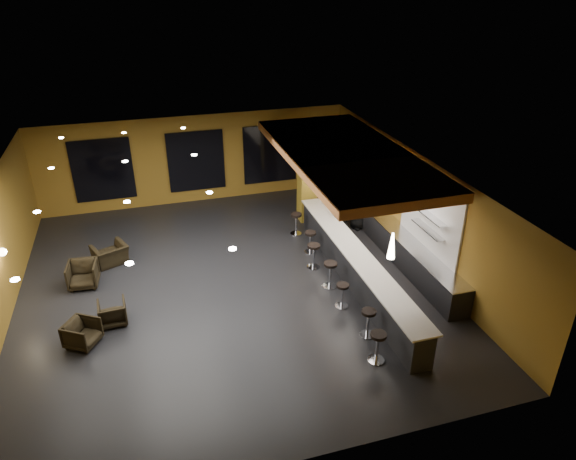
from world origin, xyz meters
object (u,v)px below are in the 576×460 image
object	(u,v)px
bar_counter	(355,269)
armchair_b	(113,312)
prep_counter	(407,253)
bar_stool_1	(368,320)
staff_a	(341,220)
bar_stool_2	(342,292)
staff_b	(353,210)
bar_stool_3	(330,271)
bar_stool_5	(310,239)
column	(307,176)
pendant_1	(352,206)
pendant_0	(392,246)
staff_c	(360,206)
armchair_c	(83,274)
bar_stool_0	(378,344)
bar_stool_4	(314,253)
armchair_d	(110,254)
bar_stool_6	(296,221)
armchair_a	(82,333)
pendant_2	(323,175)

from	to	relation	value
bar_counter	armchair_b	bearing A→B (deg)	179.60
prep_counter	bar_stool_1	world-z (taller)	prep_counter
staff_a	bar_stool_2	xyz separation A→B (m)	(-1.32, -3.46, -0.41)
staff_b	bar_counter	bearing A→B (deg)	-89.17
staff_b	bar_stool_3	distance (m)	3.97
staff_b	bar_stool_1	size ratio (longest dim) A/B	1.93
staff_b	bar_stool_5	distance (m)	2.38
column	pendant_1	xyz separation A→B (m)	(0.00, -4.10, 0.60)
pendant_0	staff_c	size ratio (longest dim) A/B	0.40
prep_counter	bar_stool_5	size ratio (longest dim) A/B	7.86
bar_stool_5	bar_stool_3	bearing A→B (deg)	-92.67
armchair_c	bar_stool_0	bearing A→B (deg)	-33.35
bar_stool_4	pendant_1	bearing A→B (deg)	-37.79
armchair_d	bar_stool_2	size ratio (longest dim) A/B	1.37
column	bar_counter	bearing A→B (deg)	-90.00
armchair_b	bar_stool_5	size ratio (longest dim) A/B	0.94
armchair_d	bar_stool_0	xyz separation A→B (m)	(6.19, -6.62, 0.20)
armchair_d	bar_stool_2	distance (m)	7.57
bar_stool_0	bar_stool_5	distance (m)	5.48
bar_stool_4	staff_a	bearing A→B (deg)	41.74
bar_counter	bar_stool_2	xyz separation A→B (m)	(-0.82, -1.01, -0.03)
column	bar_stool_1	world-z (taller)	column
armchair_d	pendant_1	bearing A→B (deg)	135.96
bar_counter	staff_b	bearing A→B (deg)	68.40
bar_counter	bar_stool_6	distance (m)	3.62
bar_counter	armchair_c	bearing A→B (deg)	164.46
armchair_a	staff_c	bearing A→B (deg)	-34.68
pendant_0	armchair_a	xyz separation A→B (m)	(-7.67, 1.34, -2.01)
bar_stool_1	bar_stool_5	bearing A→B (deg)	90.28
staff_b	bar_stool_2	world-z (taller)	staff_b
bar_stool_2	bar_stool_3	world-z (taller)	bar_stool_3
column	staff_c	distance (m)	2.21
prep_counter	staff_b	xyz separation A→B (m)	(-0.66, 2.88, 0.32)
staff_b	bar_stool_5	xyz separation A→B (m)	(-2.03, -1.23, -0.26)
pendant_2	bar_stool_6	size ratio (longest dim) A/B	0.88
pendant_2	bar_stool_1	bearing A→B (deg)	-97.06
pendant_2	armchair_a	distance (m)	8.74
pendant_1	bar_stool_2	size ratio (longest dim) A/B	0.96
pendant_0	armchair_d	size ratio (longest dim) A/B	0.70
armchair_c	bar_stool_4	world-z (taller)	bar_stool_4
pendant_0	column	bearing A→B (deg)	90.00
pendant_0	bar_stool_3	world-z (taller)	pendant_0
prep_counter	column	bearing A→B (deg)	116.00
bar_stool_5	bar_stool_6	size ratio (longest dim) A/B	0.96
armchair_a	pendant_2	bearing A→B (deg)	-32.57
staff_c	bar_stool_5	size ratio (longest dim) A/B	2.28
prep_counter	bar_stool_5	xyz separation A→B (m)	(-2.69, 1.65, 0.06)
pendant_0	bar_stool_4	bearing A→B (deg)	105.75
bar_stool_6	pendant_0	bearing A→B (deg)	-82.36
staff_a	armchair_a	size ratio (longest dim) A/B	2.34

